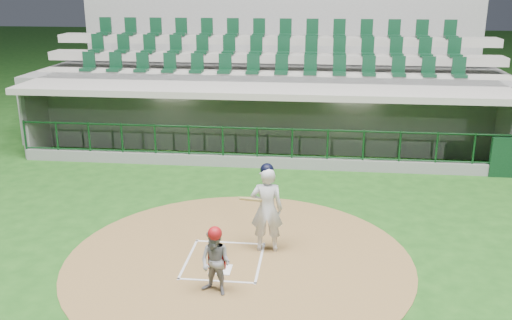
# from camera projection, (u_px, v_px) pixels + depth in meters

# --- Properties ---
(ground) EXTENTS (120.00, 120.00, 0.00)m
(ground) POSITION_uv_depth(u_px,v_px,m) (226.00, 255.00, 12.06)
(ground) COLOR #194614
(ground) RESTS_ON ground
(dirt_circle) EXTENTS (7.20, 7.20, 0.01)m
(dirt_circle) POSITION_uv_depth(u_px,v_px,m) (239.00, 259.00, 11.84)
(dirt_circle) COLOR brown
(dirt_circle) RESTS_ON ground
(home_plate) EXTENTS (0.43, 0.43, 0.02)m
(home_plate) POSITION_uv_depth(u_px,v_px,m) (221.00, 269.00, 11.39)
(home_plate) COLOR white
(home_plate) RESTS_ON dirt_circle
(batter_box_chalk) EXTENTS (1.55, 1.80, 0.01)m
(batter_box_chalk) POSITION_uv_depth(u_px,v_px,m) (224.00, 260.00, 11.77)
(batter_box_chalk) COLOR silver
(batter_box_chalk) RESTS_ON ground
(dugout_structure) EXTENTS (16.40, 3.70, 3.00)m
(dugout_structure) POSITION_uv_depth(u_px,v_px,m) (265.00, 123.00, 19.18)
(dugout_structure) COLOR slate
(dugout_structure) RESTS_ON ground
(seating_deck) EXTENTS (17.00, 6.72, 5.15)m
(seating_deck) POSITION_uv_depth(u_px,v_px,m) (271.00, 93.00, 21.97)
(seating_deck) COLOR slate
(seating_deck) RESTS_ON ground
(batter) EXTENTS (0.89, 0.89, 1.95)m
(batter) POSITION_uv_depth(u_px,v_px,m) (267.00, 208.00, 11.97)
(batter) COLOR silver
(batter) RESTS_ON dirt_circle
(catcher) EXTENTS (0.74, 0.67, 1.34)m
(catcher) POSITION_uv_depth(u_px,v_px,m) (216.00, 261.00, 10.36)
(catcher) COLOR gray
(catcher) RESTS_ON dirt_circle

